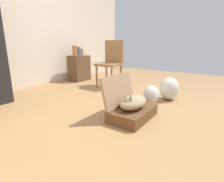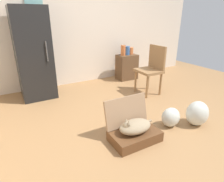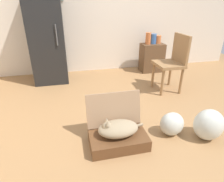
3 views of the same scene
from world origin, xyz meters
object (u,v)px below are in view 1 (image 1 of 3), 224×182
(side_table, at_px, (79,68))
(vase_round, at_px, (78,51))
(vase_short, at_px, (81,52))
(plastic_bag_clear, at_px, (169,89))
(cat, at_px, (133,102))
(vase_tall, at_px, (75,51))
(chair, at_px, (111,61))
(plastic_bag_white, at_px, (151,95))
(suitcase_base, at_px, (133,113))

(side_table, bearing_deg, vase_round, 90.00)
(vase_short, bearing_deg, plastic_bag_clear, -100.69)
(cat, xyz_separation_m, vase_tall, (1.24, 2.23, 0.52))
(plastic_bag_clear, xyz_separation_m, chair, (0.24, 1.33, 0.35))
(plastic_bag_white, relative_size, chair, 0.30)
(cat, height_order, vase_tall, vase_tall)
(cat, distance_m, vase_tall, 2.61)
(plastic_bag_clear, height_order, chair, chair)
(side_table, xyz_separation_m, vase_short, (0.12, 0.04, 0.39))
(side_table, relative_size, vase_round, 2.95)
(plastic_bag_clear, relative_size, chair, 0.38)
(vase_short, relative_size, chair, 0.17)
(suitcase_base, distance_m, chair, 1.81)
(vase_short, distance_m, vase_round, 0.12)
(cat, distance_m, plastic_bag_clear, 1.04)
(suitcase_base, bearing_deg, cat, 176.91)
(cat, xyz_separation_m, plastic_bag_clear, (1.03, -0.12, -0.03))
(vase_tall, height_order, vase_short, vase_tall)
(vase_tall, bearing_deg, chair, -88.27)
(side_table, height_order, vase_tall, vase_tall)
(vase_short, bearing_deg, suitcase_base, -123.06)
(suitcase_base, xyz_separation_m, vase_tall, (1.23, 2.23, 0.67))
(cat, xyz_separation_m, vase_short, (1.49, 2.27, 0.48))
(plastic_bag_white, xyz_separation_m, vase_short, (0.82, 2.24, 0.55))
(plastic_bag_white, xyz_separation_m, plastic_bag_clear, (0.36, -0.16, 0.04))
(cat, bearing_deg, plastic_bag_clear, -6.76)
(vase_short, bearing_deg, side_table, -163.90)
(plastic_bag_clear, bearing_deg, chair, 79.83)
(suitcase_base, relative_size, plastic_bag_white, 2.18)
(cat, distance_m, vase_round, 2.68)
(vase_tall, bearing_deg, side_table, 1.12)
(vase_tall, bearing_deg, vase_short, 8.76)
(vase_tall, relative_size, vase_round, 1.16)
(vase_tall, bearing_deg, cat, -119.08)
(plastic_bag_white, xyz_separation_m, side_table, (0.69, 2.20, 0.16))
(suitcase_base, relative_size, vase_round, 3.01)
(suitcase_base, height_order, chair, chair)
(suitcase_base, relative_size, vase_short, 3.82)
(vase_round, height_order, chair, chair)
(suitcase_base, distance_m, plastic_bag_clear, 1.04)
(side_table, bearing_deg, cat, -121.39)
(cat, relative_size, plastic_bag_clear, 1.41)
(plastic_bag_white, bearing_deg, chair, 62.78)
(vase_tall, distance_m, vase_short, 0.25)
(side_table, relative_size, vase_short, 3.74)
(side_table, bearing_deg, vase_tall, -178.88)
(vase_short, relative_size, vase_round, 0.79)
(plastic_bag_white, relative_size, vase_tall, 1.19)
(cat, height_order, vase_short, vase_short)
(suitcase_base, distance_m, cat, 0.15)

